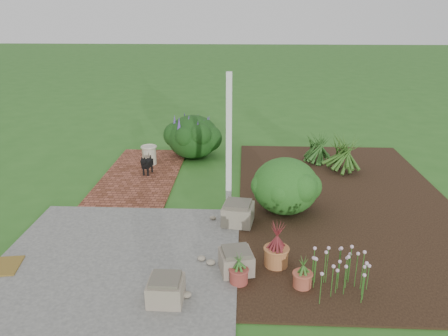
{
  "coord_description": "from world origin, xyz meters",
  "views": [
    {
      "loc": [
        0.56,
        -7.18,
        3.48
      ],
      "look_at": [
        0.2,
        0.4,
        0.7
      ],
      "focal_mm": 35.0,
      "sensor_mm": 36.0,
      "label": 1
    }
  ],
  "objects_px": {
    "stone_trough_near": "(166,291)",
    "evergreen_shrub": "(285,184)",
    "black_dog": "(147,164)",
    "cream_ceramic_urn": "(149,155)"
  },
  "relations": [
    {
      "from": "cream_ceramic_urn",
      "to": "evergreen_shrub",
      "type": "xyz_separation_m",
      "value": [
        2.96,
        -2.35,
        0.28
      ]
    },
    {
      "from": "black_dog",
      "to": "evergreen_shrub",
      "type": "bearing_deg",
      "value": -18.84
    },
    {
      "from": "stone_trough_near",
      "to": "cream_ceramic_urn",
      "type": "xyz_separation_m",
      "value": [
        -1.27,
        5.06,
        0.07
      ]
    },
    {
      "from": "black_dog",
      "to": "cream_ceramic_urn",
      "type": "height_order",
      "value": "cream_ceramic_urn"
    },
    {
      "from": "black_dog",
      "to": "cream_ceramic_urn",
      "type": "distance_m",
      "value": 0.69
    },
    {
      "from": "black_dog",
      "to": "cream_ceramic_urn",
      "type": "relative_size",
      "value": 1.12
    },
    {
      "from": "stone_trough_near",
      "to": "evergreen_shrub",
      "type": "height_order",
      "value": "evergreen_shrub"
    },
    {
      "from": "stone_trough_near",
      "to": "black_dog",
      "type": "xyz_separation_m",
      "value": [
        -1.18,
        4.38,
        0.11
      ]
    },
    {
      "from": "stone_trough_near",
      "to": "cream_ceramic_urn",
      "type": "distance_m",
      "value": 5.22
    },
    {
      "from": "stone_trough_near",
      "to": "evergreen_shrub",
      "type": "xyz_separation_m",
      "value": [
        1.69,
        2.72,
        0.35
      ]
    }
  ]
}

